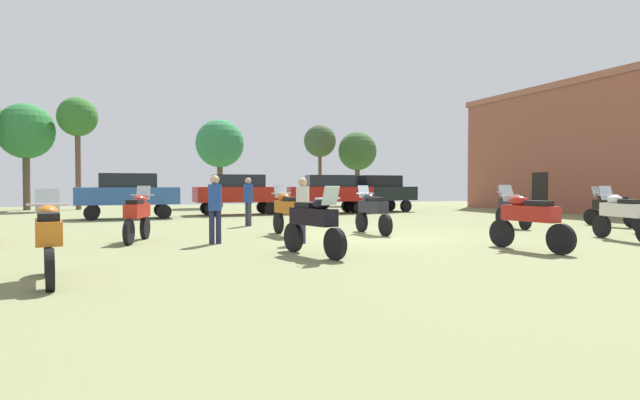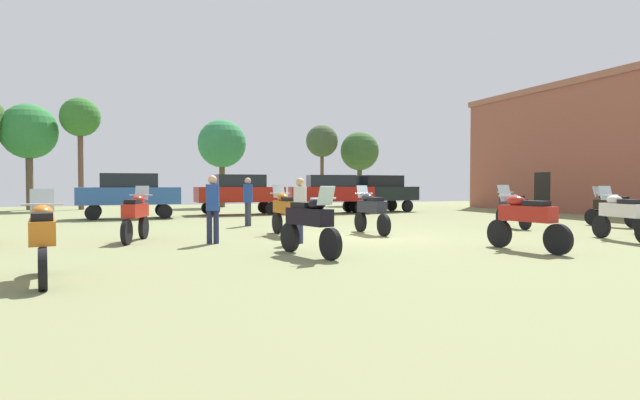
{
  "view_description": "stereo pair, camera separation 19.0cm",
  "coord_description": "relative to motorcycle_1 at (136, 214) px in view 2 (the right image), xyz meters",
  "views": [
    {
      "loc": [
        -6.56,
        -13.83,
        1.55
      ],
      "look_at": [
        0.65,
        5.5,
        0.92
      ],
      "focal_mm": 29.41,
      "sensor_mm": 36.0,
      "label": 1
    },
    {
      "loc": [
        -6.38,
        -13.9,
        1.55
      ],
      "look_at": [
        0.65,
        5.5,
        0.92
      ],
      "focal_mm": 29.41,
      "sensor_mm": 36.0,
      "label": 2
    }
  ],
  "objects": [
    {
      "name": "car_2",
      "position": [
        12.64,
        11.16,
        0.44
      ],
      "size": [
        4.53,
        2.45,
        2.0
      ],
      "rotation": [
        0.0,
        0.0,
        1.73
      ],
      "color": "black",
      "rests_on": "ground"
    },
    {
      "name": "person_1",
      "position": [
        1.85,
        -1.18,
        0.3
      ],
      "size": [
        0.38,
        0.38,
        1.76
      ],
      "rotation": [
        0.0,
        0.0,
        3.0
      ],
      "color": "#212545",
      "rests_on": "ground"
    },
    {
      "name": "motorcycle_4",
      "position": [
        -1.43,
        -5.55,
        -0.02
      ],
      "size": [
        0.65,
        2.12,
        1.45
      ],
      "rotation": [
        0.0,
        0.0,
        0.14
      ],
      "color": "black",
      "rests_on": "ground"
    },
    {
      "name": "car_1",
      "position": [
        -0.18,
        10.02,
        0.44
      ],
      "size": [
        4.34,
        1.9,
        2.0
      ],
      "rotation": [
        0.0,
        0.0,
        1.59
      ],
      "color": "black",
      "rests_on": "ground"
    },
    {
      "name": "motorcycle_9",
      "position": [
        6.83,
        -0.16,
        0.0
      ],
      "size": [
        0.62,
        2.17,
        1.49
      ],
      "rotation": [
        0.0,
        0.0,
        0.04
      ],
      "color": "black",
      "rests_on": "ground"
    },
    {
      "name": "motorcycle_11",
      "position": [
        4.21,
        0.2,
        0.01
      ],
      "size": [
        0.62,
        2.3,
        1.51
      ],
      "rotation": [
        0.0,
        0.0,
        0.07
      ],
      "color": "black",
      "rests_on": "ground"
    },
    {
      "name": "tree_1",
      "position": [
        5.57,
        19.99,
        3.44
      ],
      "size": [
        3.15,
        3.15,
        5.78
      ],
      "color": "brown",
      "rests_on": "ground"
    },
    {
      "name": "motorcycle_6",
      "position": [
        12.33,
        -4.24,
        0.0
      ],
      "size": [
        0.71,
        2.26,
        1.48
      ],
      "rotation": [
        0.0,
        0.0,
        -0.18
      ],
      "color": "black",
      "rests_on": "ground"
    },
    {
      "name": "tree_7",
      "position": [
        -2.91,
        19.63,
        4.69
      ],
      "size": [
        2.31,
        2.31,
        6.68
      ],
      "color": "brown",
      "rests_on": "ground"
    },
    {
      "name": "motorcycle_10",
      "position": [
        12.47,
        0.21,
        0.01
      ],
      "size": [
        0.74,
        2.26,
        1.5
      ],
      "rotation": [
        0.0,
        0.0,
        -0.2
      ],
      "color": "black",
      "rests_on": "ground"
    },
    {
      "name": "person_3",
      "position": [
        3.91,
        4.13,
        0.31
      ],
      "size": [
        0.43,
        0.43,
        1.76
      ],
      "rotation": [
        0.0,
        0.0,
        1.89
      ],
      "color": "#313645",
      "rests_on": "ground"
    },
    {
      "name": "tree_6",
      "position": [
        15.45,
        19.87,
        3.14
      ],
      "size": [
        2.78,
        2.78,
        5.3
      ],
      "color": "brown",
      "rests_on": "ground"
    },
    {
      "name": "person_2",
      "position": [
        4.01,
        -1.81,
        0.26
      ],
      "size": [
        0.41,
        0.41,
        1.69
      ],
      "rotation": [
        0.0,
        0.0,
        1.35
      ],
      "color": "#2B3051",
      "rests_on": "ground"
    },
    {
      "name": "motorcycle_8",
      "position": [
        8.39,
        -5.09,
        0.02
      ],
      "size": [
        0.68,
        2.28,
        1.51
      ],
      "rotation": [
        0.0,
        0.0,
        0.16
      ],
      "color": "black",
      "rests_on": "ground"
    },
    {
      "name": "motorcycle_1",
      "position": [
        0.0,
        0.0,
        0.0
      ],
      "size": [
        0.82,
        2.08,
        1.49
      ],
      "rotation": [
        0.0,
        0.0,
        -0.3
      ],
      "color": "black",
      "rests_on": "ground"
    },
    {
      "name": "motorcycle_5",
      "position": [
        16.13,
        -0.66,
        -0.02
      ],
      "size": [
        0.66,
        2.12,
        1.45
      ],
      "rotation": [
        0.0,
        0.0,
        0.15
      ],
      "color": "black",
      "rests_on": "ground"
    },
    {
      "name": "motorcycle_12",
      "position": [
        3.46,
        -4.19,
        0.01
      ],
      "size": [
        0.78,
        2.21,
        1.49
      ],
      "rotation": [
        0.0,
        0.0,
        3.39
      ],
      "color": "black",
      "rests_on": "ground"
    },
    {
      "name": "tree_3",
      "position": [
        -5.71,
        20.11,
        3.86
      ],
      "size": [
        3.22,
        3.22,
        6.24
      ],
      "color": "brown",
      "rests_on": "ground"
    },
    {
      "name": "car_4",
      "position": [
        9.77,
        10.93,
        0.44
      ],
      "size": [
        4.54,
        2.5,
        2.0
      ],
      "rotation": [
        0.0,
        0.0,
        1.4
      ],
      "color": "black",
      "rests_on": "ground"
    },
    {
      "name": "tree_2",
      "position": [
        12.37,
        19.35,
        3.73
      ],
      "size": [
        2.22,
        2.22,
        5.62
      ],
      "color": "brown",
      "rests_on": "ground"
    },
    {
      "name": "car_3",
      "position": [
        5.02,
        11.3,
        0.44
      ],
      "size": [
        4.35,
        1.93,
        2.0
      ],
      "rotation": [
        0.0,
        0.0,
        1.6
      ],
      "color": "black",
      "rests_on": "ground"
    },
    {
      "name": "ground_plane",
      "position": [
        6.25,
        -0.83,
        -0.74
      ],
      "size": [
        44.0,
        52.0,
        0.02
      ],
      "color": "olive"
    }
  ]
}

